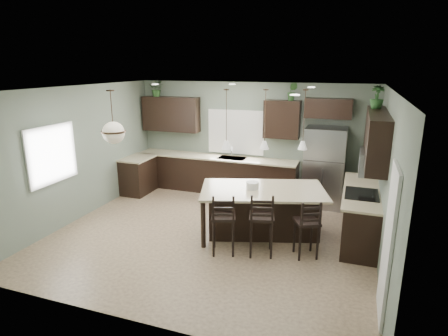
% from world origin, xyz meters
% --- Properties ---
extents(ground, '(6.00, 6.00, 0.00)m').
position_xyz_m(ground, '(0.00, 0.00, 0.00)').
color(ground, '#9E8466').
rests_on(ground, ground).
extents(pantry_door, '(0.04, 0.82, 2.04)m').
position_xyz_m(pantry_door, '(2.98, -1.55, 1.02)').
color(pantry_door, white).
rests_on(pantry_door, ground).
extents(window_back, '(1.35, 0.02, 1.00)m').
position_xyz_m(window_back, '(-0.40, 2.73, 1.55)').
color(window_back, white).
rests_on(window_back, room_shell).
extents(window_left, '(0.02, 1.10, 1.00)m').
position_xyz_m(window_left, '(-2.98, -0.80, 1.55)').
color(window_left, white).
rests_on(window_left, room_shell).
extents(left_return_cabs, '(0.60, 0.90, 0.90)m').
position_xyz_m(left_return_cabs, '(-2.70, 1.70, 0.45)').
color(left_return_cabs, black).
rests_on(left_return_cabs, ground).
extents(left_return_countertop, '(0.66, 0.96, 0.04)m').
position_xyz_m(left_return_countertop, '(-2.68, 1.70, 0.92)').
color(left_return_countertop, beige).
rests_on(left_return_countertop, left_return_cabs).
extents(back_lower_cabs, '(4.20, 0.60, 0.90)m').
position_xyz_m(back_lower_cabs, '(-0.85, 2.45, 0.45)').
color(back_lower_cabs, black).
rests_on(back_lower_cabs, ground).
extents(back_countertop, '(4.20, 0.66, 0.04)m').
position_xyz_m(back_countertop, '(-0.85, 2.43, 0.92)').
color(back_countertop, beige).
rests_on(back_countertop, back_lower_cabs).
extents(sink_inset, '(0.70, 0.45, 0.01)m').
position_xyz_m(sink_inset, '(-0.40, 2.43, 0.94)').
color(sink_inset, gray).
rests_on(sink_inset, back_countertop).
extents(faucet, '(0.02, 0.02, 0.28)m').
position_xyz_m(faucet, '(-0.40, 2.40, 1.08)').
color(faucet, silver).
rests_on(faucet, back_countertop).
extents(back_upper_left, '(1.55, 0.34, 0.90)m').
position_xyz_m(back_upper_left, '(-2.15, 2.58, 1.95)').
color(back_upper_left, black).
rests_on(back_upper_left, room_shell).
extents(back_upper_right, '(0.85, 0.34, 0.90)m').
position_xyz_m(back_upper_right, '(0.80, 2.58, 1.95)').
color(back_upper_right, black).
rests_on(back_upper_right, room_shell).
extents(fridge_header, '(1.05, 0.34, 0.45)m').
position_xyz_m(fridge_header, '(1.85, 2.58, 2.25)').
color(fridge_header, black).
rests_on(fridge_header, room_shell).
extents(right_lower_cabs, '(0.60, 2.35, 0.90)m').
position_xyz_m(right_lower_cabs, '(2.70, 0.87, 0.45)').
color(right_lower_cabs, black).
rests_on(right_lower_cabs, ground).
extents(right_countertop, '(0.66, 2.35, 0.04)m').
position_xyz_m(right_countertop, '(2.68, 0.87, 0.92)').
color(right_countertop, beige).
rests_on(right_countertop, right_lower_cabs).
extents(cooktop, '(0.58, 0.75, 0.02)m').
position_xyz_m(cooktop, '(2.68, 0.60, 0.94)').
color(cooktop, black).
rests_on(cooktop, right_countertop).
extents(wall_oven_front, '(0.01, 0.72, 0.60)m').
position_xyz_m(wall_oven_front, '(2.40, 0.60, 0.45)').
color(wall_oven_front, gray).
rests_on(wall_oven_front, right_lower_cabs).
extents(right_upper_cabs, '(0.34, 2.35, 0.90)m').
position_xyz_m(right_upper_cabs, '(2.83, 0.87, 1.95)').
color(right_upper_cabs, black).
rests_on(right_upper_cabs, room_shell).
extents(microwave, '(0.40, 0.75, 0.40)m').
position_xyz_m(microwave, '(2.78, 0.60, 1.55)').
color(microwave, gray).
rests_on(microwave, right_upper_cabs).
extents(refrigerator, '(0.90, 0.74, 1.85)m').
position_xyz_m(refrigerator, '(1.87, 2.33, 0.93)').
color(refrigerator, '#9797A0').
rests_on(refrigerator, ground).
extents(kitchen_island, '(2.61, 1.95, 0.92)m').
position_xyz_m(kitchen_island, '(0.91, 0.33, 0.46)').
color(kitchen_island, black).
rests_on(kitchen_island, ground).
extents(serving_dish, '(0.24, 0.24, 0.14)m').
position_xyz_m(serving_dish, '(0.72, 0.27, 0.99)').
color(serving_dish, silver).
rests_on(serving_dish, kitchen_island).
extents(bar_stool_left, '(0.53, 0.53, 1.12)m').
position_xyz_m(bar_stool_left, '(0.45, -0.63, 0.56)').
color(bar_stool_left, black).
rests_on(bar_stool_left, ground).
extents(bar_stool_center, '(0.52, 0.52, 1.15)m').
position_xyz_m(bar_stool_center, '(1.08, -0.46, 0.58)').
color(bar_stool_center, black).
rests_on(bar_stool_center, ground).
extents(bar_stool_right, '(0.52, 0.52, 1.05)m').
position_xyz_m(bar_stool_right, '(1.83, -0.28, 0.52)').
color(bar_stool_right, black).
rests_on(bar_stool_right, ground).
extents(pendant_left, '(0.17, 0.17, 1.10)m').
position_xyz_m(pendant_left, '(0.24, 0.12, 2.25)').
color(pendant_left, white).
rests_on(pendant_left, room_shell).
extents(pendant_center, '(0.17, 0.17, 1.10)m').
position_xyz_m(pendant_center, '(0.91, 0.33, 2.25)').
color(pendant_center, silver).
rests_on(pendant_center, room_shell).
extents(pendant_right, '(0.17, 0.17, 1.10)m').
position_xyz_m(pendant_right, '(1.58, 0.54, 2.25)').
color(pendant_right, white).
rests_on(pendant_right, room_shell).
extents(chandelier, '(0.43, 0.43, 0.95)m').
position_xyz_m(chandelier, '(-1.55, -0.77, 2.33)').
color(chandelier, '#F3E6C7').
rests_on(chandelier, room_shell).
extents(plant_back_left, '(0.45, 0.42, 0.40)m').
position_xyz_m(plant_back_left, '(-2.52, 2.55, 2.60)').
color(plant_back_left, '#264A20').
rests_on(plant_back_left, back_upper_left).
extents(plant_back_right, '(0.24, 0.20, 0.42)m').
position_xyz_m(plant_back_right, '(1.02, 2.55, 2.61)').
color(plant_back_right, '#2B5425').
rests_on(plant_back_right, back_upper_right).
extents(plant_right_wall, '(0.28, 0.28, 0.44)m').
position_xyz_m(plant_right_wall, '(2.80, 1.42, 2.62)').
color(plant_right_wall, '#275424').
rests_on(plant_right_wall, right_upper_cabs).
extents(room_shell, '(6.00, 6.00, 6.00)m').
position_xyz_m(room_shell, '(0.00, 0.00, 1.70)').
color(room_shell, slate).
rests_on(room_shell, ground).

